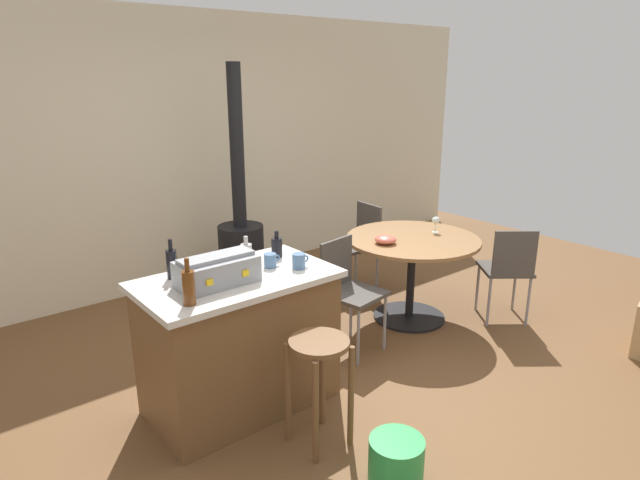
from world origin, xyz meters
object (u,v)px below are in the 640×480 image
(folding_chair_left, at_px, (508,267))
(wine_glass, at_px, (436,221))
(serving_bowl, at_px, (386,239))
(cup_0, at_px, (299,261))
(wooden_stool, at_px, (319,368))
(bottle_3, at_px, (277,247))
(folding_chair_near, at_px, (359,240))
(bottle_2, at_px, (172,263))
(folding_chair_far, at_px, (348,286))
(bottle_1, at_px, (246,254))
(toolbox, at_px, (217,270))
(kitchen_island, at_px, (240,342))
(plastic_bucket, at_px, (396,460))
(dining_table, at_px, (412,257))
(cup_1, at_px, (270,260))
(bottle_0, at_px, (189,287))
(wood_stove, at_px, (241,242))

(folding_chair_left, xyz_separation_m, wine_glass, (-0.32, 0.55, 0.35))
(folding_chair_left, bearing_deg, serving_bowl, 146.36)
(cup_0, height_order, wine_glass, cup_0)
(wooden_stool, distance_m, bottle_3, 0.95)
(folding_chair_near, xyz_separation_m, bottle_2, (-2.30, -0.78, 0.49))
(wine_glass, bearing_deg, folding_chair_far, -177.58)
(bottle_1, bearing_deg, toolbox, -149.32)
(kitchen_island, bearing_deg, folding_chair_far, 7.38)
(cup_0, bearing_deg, plastic_bucket, -97.05)
(kitchen_island, distance_m, toolbox, 0.56)
(folding_chair_far, bearing_deg, bottle_3, 178.40)
(bottle_1, relative_size, plastic_bucket, 0.64)
(serving_bowl, bearing_deg, bottle_3, -176.23)
(plastic_bucket, bearing_deg, bottle_1, 94.34)
(kitchen_island, xyz_separation_m, folding_chair_left, (2.45, -0.37, 0.06))
(toolbox, bearing_deg, plastic_bucket, -69.16)
(serving_bowl, bearing_deg, kitchen_island, -171.58)
(bottle_2, bearing_deg, kitchen_island, -35.26)
(serving_bowl, bearing_deg, wine_glass, -4.72)
(dining_table, bearing_deg, folding_chair_near, 80.65)
(toolbox, height_order, cup_0, toolbox)
(dining_table, relative_size, toolbox, 2.43)
(wooden_stool, height_order, bottle_2, bottle_2)
(wine_glass, bearing_deg, bottle_1, -179.13)
(cup_0, bearing_deg, dining_table, 12.32)
(bottle_1, bearing_deg, cup_1, -56.73)
(wooden_stool, distance_m, toolbox, 0.83)
(wooden_stool, xyz_separation_m, cup_1, (0.11, 0.64, 0.45))
(bottle_0, height_order, bottle_2, bottle_0)
(bottle_2, height_order, wine_glass, bottle_2)
(folding_chair_left, relative_size, bottle_1, 4.50)
(folding_chair_far, bearing_deg, folding_chair_left, -19.90)
(dining_table, height_order, plastic_bucket, dining_table)
(wooden_stool, xyz_separation_m, dining_table, (1.70, 0.82, 0.09))
(folding_chair_left, relative_size, wine_glass, 6.02)
(wood_stove, bearing_deg, folding_chair_near, -31.66)
(wine_glass, bearing_deg, bottle_2, 179.02)
(folding_chair_left, relative_size, bottle_3, 4.68)
(cup_1, bearing_deg, wooden_stool, -99.91)
(bottle_0, distance_m, wine_glass, 2.58)
(folding_chair_left, height_order, serving_bowl, folding_chair_left)
(folding_chair_far, bearing_deg, plastic_bucket, -121.75)
(toolbox, distance_m, bottle_0, 0.31)
(kitchen_island, distance_m, wood_stove, 1.90)
(wood_stove, distance_m, toolbox, 2.07)
(wood_stove, relative_size, bottle_1, 11.48)
(serving_bowl, bearing_deg, dining_table, -6.29)
(folding_chair_far, height_order, bottle_2, bottle_2)
(cup_0, xyz_separation_m, serving_bowl, (1.16, 0.35, -0.16))
(bottle_0, bearing_deg, cup_1, 17.82)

